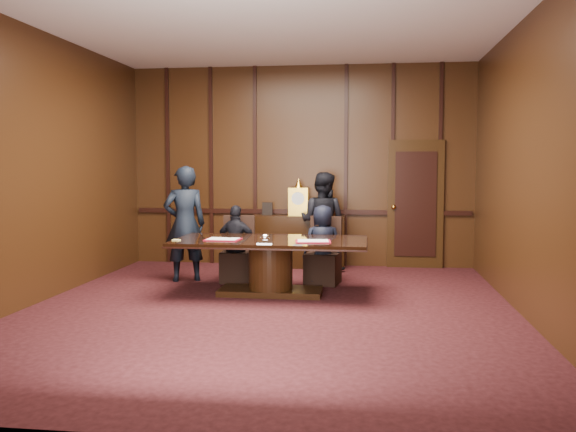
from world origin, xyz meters
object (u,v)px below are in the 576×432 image
object	(u,v)px
signatory_left	(236,244)
witness_right	(322,222)
witness_left	(185,224)
sideboard	(299,239)
conference_table	(271,257)
signatory_right	(323,245)

from	to	relation	value
signatory_left	witness_right	bearing A→B (deg)	-127.01
witness_left	sideboard	bearing A→B (deg)	-160.48
conference_table	witness_left	world-z (taller)	witness_left
signatory_left	witness_right	size ratio (longest dim) A/B	0.71
sideboard	signatory_left	size ratio (longest dim) A/B	1.37
conference_table	witness_left	distance (m)	1.70
sideboard	signatory_left	xyz separation A→B (m)	(-0.77, -1.51, 0.10)
sideboard	signatory_left	bearing A→B (deg)	-116.95
signatory_right	witness_right	world-z (taller)	witness_right
witness_right	sideboard	bearing A→B (deg)	-17.55
sideboard	signatory_right	size ratio (longest dim) A/B	1.35
conference_table	signatory_left	xyz separation A→B (m)	(-0.65, 0.80, 0.07)
sideboard	witness_right	world-z (taller)	witness_right
signatory_left	witness_right	xyz separation A→B (m)	(1.21, 1.19, 0.24)
signatory_right	signatory_left	bearing A→B (deg)	-15.19
signatory_left	signatory_right	size ratio (longest dim) A/B	0.99
signatory_right	witness_right	bearing A→B (deg)	-100.80
conference_table	signatory_right	distance (m)	1.03
signatory_right	sideboard	bearing A→B (deg)	-85.91
sideboard	witness_left	distance (m)	2.21
witness_left	witness_right	world-z (taller)	witness_left
signatory_right	witness_right	size ratio (longest dim) A/B	0.72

